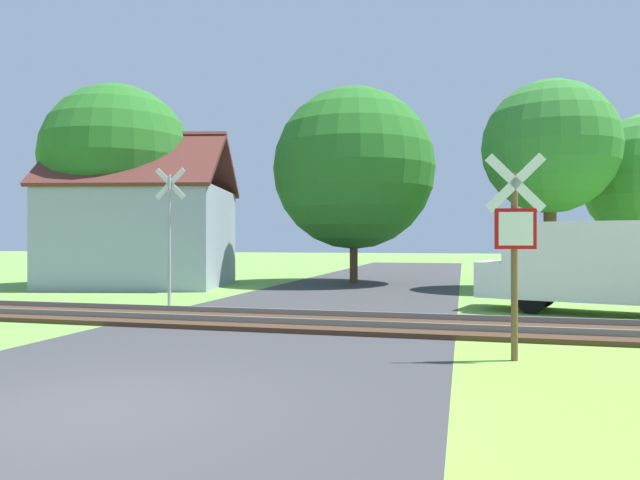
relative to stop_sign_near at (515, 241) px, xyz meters
The scene contains 10 objects.
ground_plane 6.01m from the stop_sign_near, 140.66° to the right, with size 160.00×160.00×0.00m, color #6B9942.
road_asphalt 5.05m from the stop_sign_near, 159.73° to the right, with size 7.12×80.00×0.01m, color #38383A.
rail_track 5.55m from the stop_sign_near, 147.18° to the left, with size 60.00×2.60×0.22m.
stop_sign_near is the anchor object (origin of this frame).
crossing_sign_far 10.02m from the stop_sign_near, 148.45° to the left, with size 0.88×0.16×3.79m.
house 17.29m from the stop_sign_near, 138.99° to the left, with size 7.73×7.19×6.11m.
tree_center 15.96m from the stop_sign_near, 109.48° to the left, with size 6.79×6.79×8.24m.
tree_left 18.46m from the stop_sign_near, 141.49° to the left, with size 5.92×5.92×8.03m.
tree_right 13.92m from the stop_sign_near, 80.10° to the left, with size 4.84×4.84×7.63m.
mail_truck 6.71m from the stop_sign_near, 69.98° to the left, with size 5.22×3.17×2.24m.
Camera 1 is at (3.70, -5.21, 1.77)m, focal length 32.00 mm.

